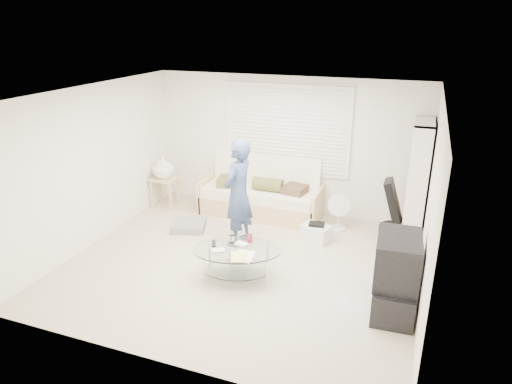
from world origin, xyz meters
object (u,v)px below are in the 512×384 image
at_px(tv_unit, 395,275).
at_px(coffee_table, 237,255).
at_px(bookshelf, 417,183).
at_px(futon_sofa, 262,195).

distance_m(tv_unit, coffee_table, 2.11).
distance_m(bookshelf, coffee_table, 3.14).
relative_size(bookshelf, coffee_table, 1.40).
distance_m(futon_sofa, bookshelf, 2.75).
bearing_deg(tv_unit, coffee_table, 179.44).
xyz_separation_m(bookshelf, tv_unit, (-0.13, -2.14, -0.50)).
height_order(bookshelf, coffee_table, bookshelf).
xyz_separation_m(tv_unit, coffee_table, (-2.10, 0.02, -0.12)).
bearing_deg(futon_sofa, bookshelf, -3.52).
bearing_deg(coffee_table, futon_sofa, 101.09).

